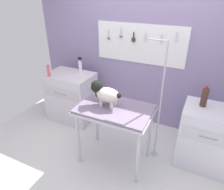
{
  "coord_description": "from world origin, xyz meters",
  "views": [
    {
      "loc": [
        0.92,
        -1.9,
        2.22
      ],
      "look_at": [
        -0.04,
        0.11,
        1.04
      ],
      "focal_mm": 33.14,
      "sensor_mm": 36.0,
      "label": 1
    }
  ],
  "objects_px": {
    "grooming_table": "(115,114)",
    "soda_bottle": "(205,97)",
    "grooming_arm": "(159,109)",
    "counter_left": "(72,97)",
    "dog": "(105,93)",
    "cabinet_right": "(206,138)",
    "spray_bottle_short": "(80,65)"
  },
  "relations": [
    {
      "from": "cabinet_right",
      "to": "soda_bottle",
      "type": "xyz_separation_m",
      "value": [
        -0.13,
        0.04,
        0.57
      ]
    },
    {
      "from": "grooming_arm",
      "to": "dog",
      "type": "height_order",
      "value": "grooming_arm"
    },
    {
      "from": "grooming_table",
      "to": "cabinet_right",
      "type": "bearing_deg",
      "value": 22.59
    },
    {
      "from": "dog",
      "to": "counter_left",
      "type": "bearing_deg",
      "value": 148.05
    },
    {
      "from": "dog",
      "to": "spray_bottle_short",
      "type": "height_order",
      "value": "dog"
    },
    {
      "from": "grooming_table",
      "to": "counter_left",
      "type": "relative_size",
      "value": 1.09
    },
    {
      "from": "soda_bottle",
      "to": "grooming_arm",
      "type": "bearing_deg",
      "value": -160.55
    },
    {
      "from": "dog",
      "to": "grooming_arm",
      "type": "bearing_deg",
      "value": 26.84
    },
    {
      "from": "grooming_table",
      "to": "counter_left",
      "type": "xyz_separation_m",
      "value": [
        -1.16,
        0.64,
        -0.33
      ]
    },
    {
      "from": "grooming_table",
      "to": "grooming_arm",
      "type": "relative_size",
      "value": 0.57
    },
    {
      "from": "dog",
      "to": "counter_left",
      "type": "xyz_separation_m",
      "value": [
        -1.01,
        0.63,
        -0.59
      ]
    },
    {
      "from": "spray_bottle_short",
      "to": "counter_left",
      "type": "bearing_deg",
      "value": -116.77
    },
    {
      "from": "dog",
      "to": "cabinet_right",
      "type": "height_order",
      "value": "dog"
    },
    {
      "from": "counter_left",
      "to": "spray_bottle_short",
      "type": "bearing_deg",
      "value": 63.23
    },
    {
      "from": "grooming_table",
      "to": "soda_bottle",
      "type": "height_order",
      "value": "soda_bottle"
    },
    {
      "from": "grooming_arm",
      "to": "soda_bottle",
      "type": "bearing_deg",
      "value": 19.45
    },
    {
      "from": "dog",
      "to": "counter_left",
      "type": "height_order",
      "value": "dog"
    },
    {
      "from": "spray_bottle_short",
      "to": "grooming_table",
      "type": "bearing_deg",
      "value": -38.5
    },
    {
      "from": "grooming_arm",
      "to": "grooming_table",
      "type": "bearing_deg",
      "value": -145.77
    },
    {
      "from": "counter_left",
      "to": "cabinet_right",
      "type": "bearing_deg",
      "value": -4.37
    },
    {
      "from": "grooming_arm",
      "to": "counter_left",
      "type": "height_order",
      "value": "grooming_arm"
    },
    {
      "from": "grooming_table",
      "to": "counter_left",
      "type": "distance_m",
      "value": 1.37
    },
    {
      "from": "grooming_table",
      "to": "soda_bottle",
      "type": "xyz_separation_m",
      "value": [
        1.0,
        0.51,
        0.23
      ]
    },
    {
      "from": "dog",
      "to": "cabinet_right",
      "type": "relative_size",
      "value": 0.51
    },
    {
      "from": "grooming_table",
      "to": "soda_bottle",
      "type": "bearing_deg",
      "value": 27.23
    },
    {
      "from": "grooming_arm",
      "to": "dog",
      "type": "relative_size",
      "value": 3.78
    },
    {
      "from": "spray_bottle_short",
      "to": "cabinet_right",
      "type": "bearing_deg",
      "value": -9.71
    },
    {
      "from": "grooming_table",
      "to": "dog",
      "type": "bearing_deg",
      "value": 175.47
    },
    {
      "from": "dog",
      "to": "spray_bottle_short",
      "type": "relative_size",
      "value": 1.74
    },
    {
      "from": "counter_left",
      "to": "spray_bottle_short",
      "type": "height_order",
      "value": "spray_bottle_short"
    },
    {
      "from": "grooming_arm",
      "to": "spray_bottle_short",
      "type": "xyz_separation_m",
      "value": [
        -1.55,
        0.51,
        0.2
      ]
    },
    {
      "from": "dog",
      "to": "cabinet_right",
      "type": "xyz_separation_m",
      "value": [
        1.27,
        0.46,
        -0.6
      ]
    }
  ]
}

